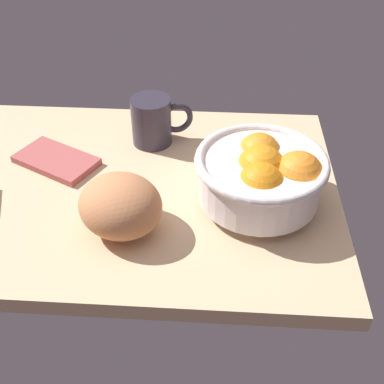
{
  "coord_description": "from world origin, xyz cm",
  "views": [
    {
      "loc": [
        -17.36,
        67.7,
        54.44
      ],
      "look_at": [
        -13.54,
        7.64,
        5.0
      ],
      "focal_mm": 44.88,
      "sensor_mm": 36.0,
      "label": 1
    }
  ],
  "objects_px": {
    "bread_loaf": "(120,206)",
    "mug": "(153,121)",
    "napkin_spare": "(56,160)",
    "fruit_bowl": "(263,174)"
  },
  "relations": [
    {
      "from": "napkin_spare",
      "to": "mug",
      "type": "xyz_separation_m",
      "value": [
        -0.18,
        -0.09,
        0.04
      ]
    },
    {
      "from": "napkin_spare",
      "to": "mug",
      "type": "height_order",
      "value": "mug"
    },
    {
      "from": "bread_loaf",
      "to": "mug",
      "type": "distance_m",
      "value": 0.26
    },
    {
      "from": "fruit_bowl",
      "to": "napkin_spare",
      "type": "height_order",
      "value": "fruit_bowl"
    },
    {
      "from": "bread_loaf",
      "to": "napkin_spare",
      "type": "relative_size",
      "value": 0.88
    },
    {
      "from": "bread_loaf",
      "to": "napkin_spare",
      "type": "height_order",
      "value": "bread_loaf"
    },
    {
      "from": "fruit_bowl",
      "to": "mug",
      "type": "height_order",
      "value": "fruit_bowl"
    },
    {
      "from": "napkin_spare",
      "to": "mug",
      "type": "distance_m",
      "value": 0.2
    },
    {
      "from": "bread_loaf",
      "to": "mug",
      "type": "relative_size",
      "value": 1.11
    },
    {
      "from": "fruit_bowl",
      "to": "bread_loaf",
      "type": "distance_m",
      "value": 0.24
    }
  ]
}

